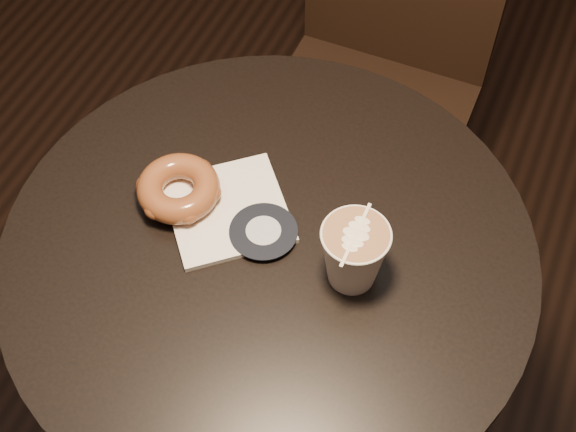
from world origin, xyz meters
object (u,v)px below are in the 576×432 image
Objects in this scene: doughnut at (178,188)px; latte_cup at (354,255)px; cafe_table at (271,317)px; pastry_bag at (228,210)px; chair at (384,49)px.

latte_cup is (0.25, -0.02, 0.02)m from doughnut.
cafe_table is 0.27m from latte_cup.
latte_cup is at bearing -48.84° from pastry_bag.
chair is at bearing 46.21° from pastry_bag.
doughnut is at bearing 175.87° from latte_cup.
chair is (-0.04, 0.62, -0.01)m from cafe_table.
latte_cup reaches higher than cafe_table.
cafe_table is 0.27m from doughnut.
cafe_table is 0.22m from pastry_bag.
doughnut is at bearing -99.66° from chair.
doughnut is 0.25m from latte_cup.
latte_cup reaches higher than pastry_bag.
latte_cup is (0.15, -0.62, 0.25)m from chair.
chair is 8.77× the size of doughnut.
chair reaches higher than pastry_bag.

